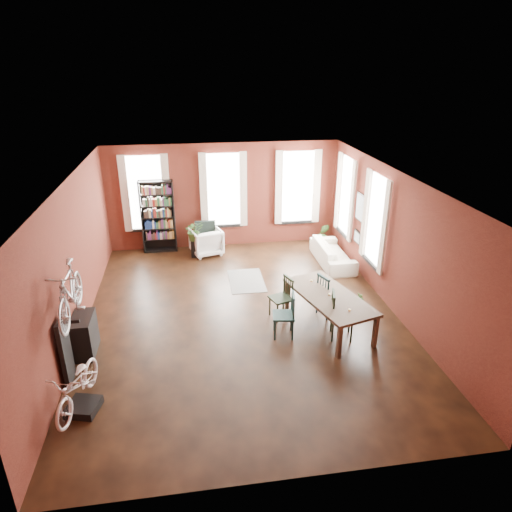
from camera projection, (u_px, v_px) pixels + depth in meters
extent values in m
plane|color=black|center=(243.00, 316.00, 10.47)|extent=(9.00, 9.00, 0.00)
cube|color=silver|center=(241.00, 179.00, 9.21)|extent=(7.00, 9.00, 0.04)
cube|color=#4C1913|center=(224.00, 196.00, 13.93)|extent=(7.00, 0.04, 3.20)
cube|color=#4C1913|center=(286.00, 388.00, 5.76)|extent=(7.00, 0.04, 3.20)
cube|color=#4C1913|center=(73.00, 262.00, 9.35)|extent=(0.04, 9.00, 3.20)
cube|color=#4C1913|center=(395.00, 243.00, 10.33)|extent=(0.04, 9.00, 3.20)
cube|color=white|center=(146.00, 193.00, 13.50)|extent=(1.00, 0.04, 2.20)
cube|color=beige|center=(146.00, 193.00, 13.44)|extent=(1.40, 0.06, 2.30)
cube|color=white|center=(223.00, 190.00, 13.82)|extent=(1.00, 0.04, 2.20)
cube|color=beige|center=(224.00, 190.00, 13.76)|extent=(1.40, 0.06, 2.30)
cube|color=white|center=(297.00, 187.00, 14.14)|extent=(1.00, 0.04, 2.20)
cube|color=beige|center=(298.00, 187.00, 14.08)|extent=(1.40, 0.06, 2.30)
cube|color=white|center=(377.00, 221.00, 11.16)|extent=(0.04, 1.00, 2.20)
cube|color=beige|center=(374.00, 221.00, 11.15)|extent=(0.06, 1.40, 2.30)
cube|color=white|center=(347.00, 196.00, 13.15)|extent=(0.04, 1.00, 2.20)
cube|color=beige|center=(345.00, 196.00, 13.14)|extent=(0.06, 1.40, 2.30)
cube|color=black|center=(361.00, 207.00, 12.15)|extent=(0.04, 0.55, 0.75)
cube|color=black|center=(358.00, 237.00, 12.49)|extent=(0.04, 0.45, 0.35)
cube|color=brown|center=(328.00, 311.00, 9.92)|extent=(1.64, 2.49, 0.78)
cube|color=#1B3C3B|center=(284.00, 315.00, 9.56)|extent=(0.52, 0.52, 0.98)
cube|color=#202F1C|center=(281.00, 298.00, 10.26)|extent=(0.56, 0.56, 0.96)
cube|color=black|center=(342.00, 316.00, 9.50)|extent=(0.57, 0.57, 1.03)
cube|color=#1A3639|center=(329.00, 295.00, 10.36)|extent=(0.60, 0.60, 1.01)
cube|color=black|center=(158.00, 217.00, 13.66)|extent=(1.00, 0.32, 2.20)
imported|color=white|center=(206.00, 240.00, 13.69)|extent=(1.04, 1.00, 0.88)
imported|color=beige|center=(333.00, 250.00, 13.09)|extent=(0.61, 2.08, 0.81)
cube|color=black|center=(246.00, 281.00, 12.15)|extent=(0.91, 1.45, 0.01)
cube|color=black|center=(84.00, 407.00, 7.63)|extent=(0.61, 0.61, 0.14)
cube|color=black|center=(65.00, 351.00, 8.11)|extent=(0.16, 0.60, 1.30)
cube|color=black|center=(84.00, 335.00, 9.04)|extent=(0.40, 0.80, 0.80)
cube|color=black|center=(195.00, 248.00, 13.59)|extent=(0.26, 0.26, 0.52)
imported|color=#305622|center=(322.00, 240.00, 14.50)|extent=(0.56, 0.78, 0.31)
imported|color=#305C24|center=(359.00, 307.00, 10.70)|extent=(0.45, 0.49, 0.16)
imported|color=silver|center=(74.00, 367.00, 7.28)|extent=(0.69, 0.90, 1.53)
imported|color=#A5A8AD|center=(66.00, 275.00, 7.56)|extent=(0.47, 1.00, 1.66)
imported|color=#325923|center=(194.00, 233.00, 13.39)|extent=(0.65, 0.69, 0.47)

